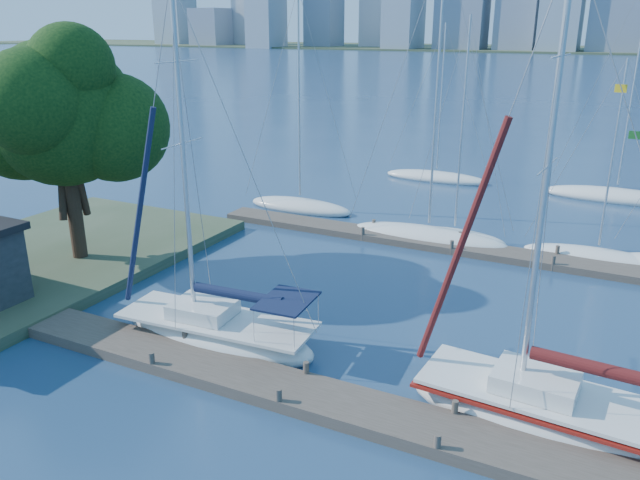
% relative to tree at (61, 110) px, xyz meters
% --- Properties ---
extents(ground, '(700.00, 700.00, 0.00)m').
position_rel_tree_xyz_m(ground, '(14.96, -5.39, -7.64)').
color(ground, navy).
rests_on(ground, ground).
extents(near_dock, '(26.00, 2.00, 0.40)m').
position_rel_tree_xyz_m(near_dock, '(14.96, -5.39, -7.44)').
color(near_dock, '#443B32').
rests_on(near_dock, ground).
extents(far_dock, '(30.00, 1.80, 0.36)m').
position_rel_tree_xyz_m(far_dock, '(16.96, 10.61, -7.46)').
color(far_dock, '#443B32').
rests_on(far_dock, ground).
extents(shore, '(12.00, 22.00, 0.50)m').
position_rel_tree_xyz_m(shore, '(-2.04, -2.39, -7.39)').
color(shore, '#38472D').
rests_on(shore, ground).
extents(far_shore, '(800.00, 100.00, 1.50)m').
position_rel_tree_xyz_m(far_shore, '(14.96, 314.61, -7.64)').
color(far_shore, '#38472D').
rests_on(far_shore, ground).
extents(tree, '(8.94, 8.13, 11.49)m').
position_rel_tree_xyz_m(tree, '(0.00, 0.00, 0.00)').
color(tree, black).
rests_on(tree, ground).
extents(sailboat_navy, '(8.31, 3.25, 13.35)m').
position_rel_tree_xyz_m(sailboat_navy, '(10.59, -3.39, -6.57)').
color(sailboat_navy, silver).
rests_on(sailboat_navy, ground).
extents(sailboat_maroon, '(8.71, 3.36, 13.89)m').
position_rel_tree_xyz_m(sailboat_maroon, '(22.57, -3.19, -6.57)').
color(sailboat_maroon, silver).
rests_on(sailboat_maroon, ground).
extents(bg_boat_0, '(7.48, 4.42, 13.73)m').
position_rel_tree_xyz_m(bg_boat_0, '(4.95, 13.66, -7.37)').
color(bg_boat_0, silver).
rests_on(bg_boat_0, ground).
extents(bg_boat_1, '(9.19, 4.14, 15.58)m').
position_rel_tree_xyz_m(bg_boat_1, '(14.23, 11.38, -7.36)').
color(bg_boat_1, silver).
rests_on(bg_boat_1, ground).
extents(bg_boat_2, '(5.97, 2.92, 12.13)m').
position_rel_tree_xyz_m(bg_boat_2, '(15.51, 12.01, -7.39)').
color(bg_boat_2, silver).
rests_on(bg_boat_2, ground).
extents(bg_boat_3, '(7.20, 1.89, 10.21)m').
position_rel_tree_xyz_m(bg_boat_3, '(22.81, 12.23, -7.43)').
color(bg_boat_3, silver).
rests_on(bg_boat_3, ground).
extents(bg_boat_6, '(8.16, 2.82, 11.84)m').
position_rel_tree_xyz_m(bg_boat_6, '(10.47, 25.52, -7.41)').
color(bg_boat_6, silver).
rests_on(bg_boat_6, ground).
extents(bg_boat_7, '(9.70, 5.67, 15.41)m').
position_rel_tree_xyz_m(bg_boat_7, '(23.11, 25.35, -7.35)').
color(bg_boat_7, silver).
rests_on(bg_boat_7, ground).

